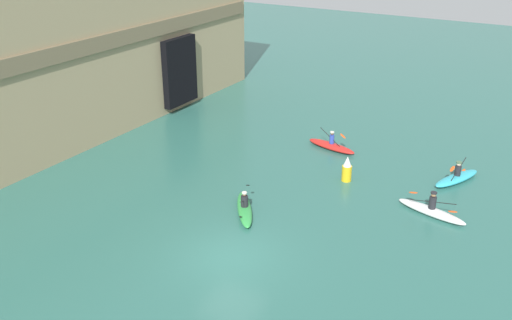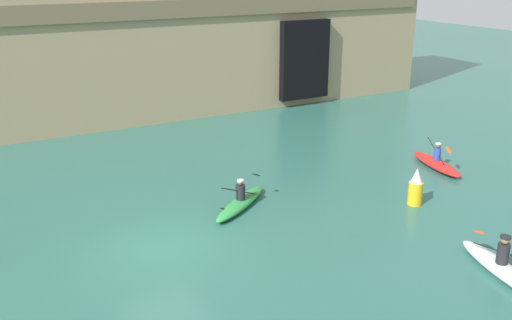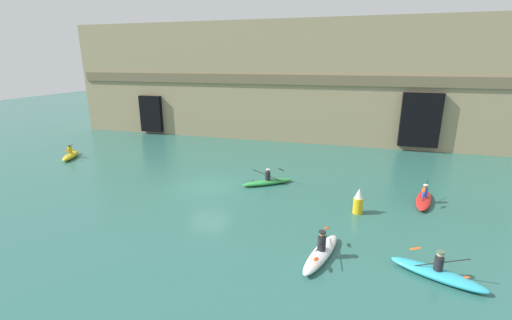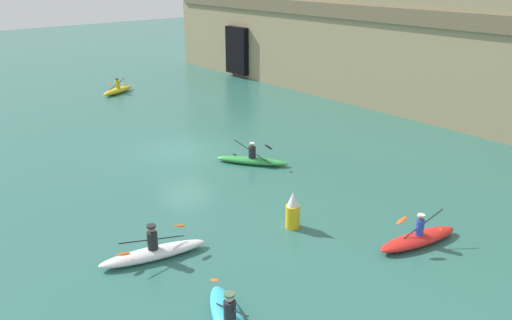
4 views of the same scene
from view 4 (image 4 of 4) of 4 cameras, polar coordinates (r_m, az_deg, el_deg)
name	(u,v)px [view 4 (image 4 of 4)]	position (r m, az deg, el deg)	size (l,w,h in m)	color
ground_plane	(184,151)	(25.61, -8.20, 0.98)	(120.00, 120.00, 0.00)	#2D665B
cliff_bluff	(404,17)	(35.03, 16.51, 15.39)	(43.97, 6.21, 11.42)	#9E8966
kayak_red	(418,238)	(17.94, 18.05, -8.48)	(1.45, 3.35, 1.19)	red
kayak_white	(153,252)	(16.62, -11.64, -10.24)	(1.53, 3.53, 1.21)	white
kayak_yellow	(118,90)	(38.51, -15.51, 7.73)	(1.85, 3.01, 1.14)	yellow
kayak_green	(252,160)	(23.69, -0.45, 0.04)	(3.21, 2.58, 1.12)	green
marker_buoy	(293,211)	(17.94, 4.23, -5.83)	(0.52, 0.52, 1.39)	yellow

